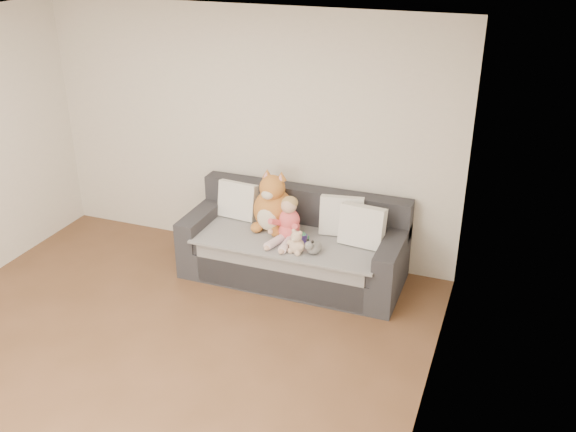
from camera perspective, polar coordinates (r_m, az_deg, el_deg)
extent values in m
plane|color=brown|center=(5.42, -14.41, -14.07)|extent=(5.00, 5.00, 0.00)
plane|color=white|center=(4.32, -18.17, 13.89)|extent=(5.00, 5.00, 0.00)
plane|color=silver|center=(6.72, -3.64, 7.28)|extent=(4.50, 0.00, 4.50)
plane|color=silver|center=(3.93, 11.79, -6.99)|extent=(0.00, 5.00, 5.00)
cube|color=#28282D|center=(6.53, 0.47, -4.25)|extent=(2.20, 0.90, 0.30)
cube|color=#28282D|center=(6.40, 0.38, -2.61)|extent=(1.90, 0.80, 0.15)
cube|color=#28282D|center=(6.60, 1.54, 0.94)|extent=(2.20, 0.20, 0.40)
cube|color=#28282D|center=(6.77, -7.49, -0.53)|extent=(0.20, 0.90, 0.30)
cube|color=#28282D|center=(6.16, 9.25, -3.37)|extent=(0.20, 0.90, 0.30)
cube|color=#9A9A9D|center=(6.34, 0.32, -2.00)|extent=(1.85, 0.88, 0.02)
cube|color=#9A9A9D|center=(6.14, -0.96, -5.52)|extent=(1.70, 0.02, 0.41)
cube|color=white|center=(6.71, -4.44, 1.43)|extent=(0.44, 0.23, 0.40)
cube|color=white|center=(6.36, 4.79, 0.03)|extent=(0.45, 0.26, 0.40)
cube|color=white|center=(6.16, 6.62, -0.89)|extent=(0.45, 0.24, 0.41)
ellipsoid|color=#EE5456|center=(6.27, 0.10, -1.36)|extent=(0.21, 0.18, 0.18)
ellipsoid|color=#EE5456|center=(6.23, 0.14, -0.32)|extent=(0.20, 0.17, 0.22)
ellipsoid|color=#DBAA8C|center=(6.15, 0.08, 0.91)|extent=(0.15, 0.15, 0.15)
ellipsoid|color=tan|center=(6.16, 0.16, 1.20)|extent=(0.16, 0.16, 0.12)
cylinder|color=#EE5456|center=(6.22, -0.99, -0.56)|extent=(0.14, 0.21, 0.14)
cylinder|color=#EE5456|center=(6.14, 0.70, -0.93)|extent=(0.10, 0.22, 0.14)
ellipsoid|color=#DBAA8C|center=(6.20, -1.58, -1.40)|extent=(0.05, 0.05, 0.05)
ellipsoid|color=#DBAA8C|center=(6.09, 0.62, -1.89)|extent=(0.05, 0.05, 0.05)
cylinder|color=#E5B2C6|center=(6.17, -1.16, -2.31)|extent=(0.14, 0.28, 0.09)
cylinder|color=#E5B2C6|center=(6.13, -0.15, -2.55)|extent=(0.09, 0.27, 0.09)
ellipsoid|color=#DBAA8C|center=(6.08, -1.87, -2.84)|extent=(0.06, 0.09, 0.04)
ellipsoid|color=#DBAA8C|center=(6.02, -0.58, -3.14)|extent=(0.06, 0.09, 0.04)
ellipsoid|color=#B75328|center=(6.46, -1.24, 0.51)|extent=(0.43, 0.36, 0.45)
ellipsoid|color=beige|center=(6.36, -1.83, -0.26)|extent=(0.22, 0.10, 0.25)
ellipsoid|color=#B75328|center=(6.33, -1.40, 2.52)|extent=(0.26, 0.26, 0.26)
ellipsoid|color=beige|center=(6.25, -1.86, 1.88)|extent=(0.12, 0.08, 0.09)
cone|color=#B75328|center=(6.35, -1.87, 3.81)|extent=(0.11, 0.11, 0.09)
cone|color=pink|center=(6.34, -1.94, 3.71)|extent=(0.07, 0.07, 0.06)
cone|color=#B75328|center=(6.29, -0.59, 3.59)|extent=(0.11, 0.11, 0.09)
cone|color=pink|center=(6.28, -0.66, 3.49)|extent=(0.07, 0.07, 0.06)
ellipsoid|color=#B75328|center=(6.43, -2.80, -1.01)|extent=(0.12, 0.15, 0.10)
ellipsoid|color=#B75328|center=(6.34, -1.00, -1.39)|extent=(0.12, 0.15, 0.10)
cylinder|color=#B75328|center=(6.49, 0.59, -0.79)|extent=(0.19, 0.29, 0.10)
ellipsoid|color=beige|center=(6.03, 0.80, -2.67)|extent=(0.15, 0.13, 0.15)
ellipsoid|color=beige|center=(5.98, 0.75, -1.84)|extent=(0.11, 0.11, 0.11)
ellipsoid|color=beige|center=(5.98, 0.52, -1.33)|extent=(0.04, 0.04, 0.04)
ellipsoid|color=beige|center=(5.94, 1.09, -1.51)|extent=(0.04, 0.04, 0.04)
ellipsoid|color=beige|center=(5.95, 0.51, -2.09)|extent=(0.04, 0.04, 0.04)
ellipsoid|color=beige|center=(6.04, 0.17, -2.36)|extent=(0.06, 0.06, 0.06)
ellipsoid|color=beige|center=(5.97, 1.23, -2.72)|extent=(0.06, 0.06, 0.06)
ellipsoid|color=beige|center=(6.04, 0.22, -3.11)|extent=(0.06, 0.06, 0.06)
ellipsoid|color=beige|center=(6.00, 0.85, -3.33)|extent=(0.06, 0.06, 0.06)
ellipsoid|color=white|center=(6.03, 2.33, -2.80)|extent=(0.14, 0.17, 0.12)
ellipsoid|color=white|center=(5.94, 1.89, -2.64)|extent=(0.08, 0.08, 0.08)
ellipsoid|color=black|center=(5.95, 1.76, -2.18)|extent=(0.03, 0.03, 0.03)
ellipsoid|color=black|center=(5.92, 2.20, -2.32)|extent=(0.03, 0.03, 0.03)
cylinder|color=#45338B|center=(6.20, 1.39, -2.04)|extent=(0.08, 0.08, 0.09)
cone|color=#3B9A69|center=(6.17, 1.39, -1.54)|extent=(0.07, 0.07, 0.04)
cylinder|color=#3B9A69|center=(6.21, 0.94, -1.94)|extent=(0.02, 0.02, 0.07)
cylinder|color=#3B9A69|center=(6.19, 1.83, -2.06)|extent=(0.02, 0.02, 0.07)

